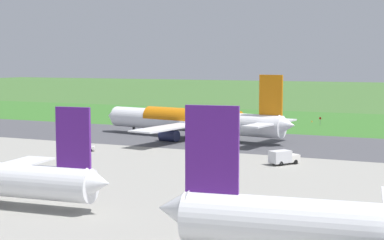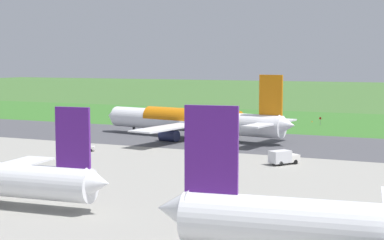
{
  "view_description": "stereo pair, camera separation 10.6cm",
  "coord_description": "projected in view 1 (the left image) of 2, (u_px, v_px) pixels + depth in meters",
  "views": [
    {
      "loc": [
        -50.08,
        131.23,
        19.03
      ],
      "look_at": [
        8.89,
        0.0,
        4.5
      ],
      "focal_mm": 55.56,
      "sensor_mm": 36.0,
      "label": 1
    },
    {
      "loc": [
        -50.17,
        131.19,
        19.03
      ],
      "look_at": [
        8.89,
        0.0,
        4.5
      ],
      "focal_mm": 55.56,
      "sensor_mm": 36.0,
      "label": 2
    }
  ],
  "objects": [
    {
      "name": "no_stopping_sign",
      "position": [
        320.0,
        121.0,
        173.62
      ],
      "size": [
        0.6,
        0.1,
        2.39
      ],
      "color": "slate",
      "rests_on": "ground"
    },
    {
      "name": "service_car_followme",
      "position": [
        84.0,
        147.0,
        124.08
      ],
      "size": [
        4.55,
        3.57,
        1.62
      ],
      "color": "silver",
      "rests_on": "ground"
    },
    {
      "name": "apron_concrete",
      "position": [
        30.0,
        207.0,
        76.84
      ],
      "size": [
        440.0,
        110.0,
        0.05
      ],
      "primitive_type": "cube",
      "color": "gray",
      "rests_on": "ground"
    },
    {
      "name": "traffic_cone_orange",
      "position": [
        312.0,
        121.0,
        182.61
      ],
      "size": [
        0.4,
        0.4,
        0.55
      ],
      "primitive_type": "cone",
      "color": "orange",
      "rests_on": "ground"
    },
    {
      "name": "service_truck_baggage",
      "position": [
        283.0,
        157.0,
        108.22
      ],
      "size": [
        5.17,
        6.04,
        2.65
      ],
      "color": "silver",
      "rests_on": "ground"
    },
    {
      "name": "grass_verge_foreground",
      "position": [
        279.0,
        122.0,
        182.94
      ],
      "size": [
        600.0,
        80.0,
        0.04
      ],
      "primitive_type": "cube",
      "color": "#346B27",
      "rests_on": "ground"
    },
    {
      "name": "runway_asphalt",
      "position": [
        226.0,
        140.0,
        141.42
      ],
      "size": [
        600.0,
        35.36,
        0.06
      ],
      "primitive_type": "cube",
      "color": "#47474C",
      "rests_on": "ground"
    },
    {
      "name": "ground_plane",
      "position": [
        226.0,
        140.0,
        141.43
      ],
      "size": [
        800.0,
        800.0,
        0.0
      ],
      "primitive_type": "plane",
      "color": "#3D662D"
    },
    {
      "name": "airliner_main",
      "position": [
        193.0,
        121.0,
        144.41
      ],
      "size": [
        54.0,
        44.39,
        15.88
      ],
      "color": "white",
      "rests_on": "ground"
    }
  ]
}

